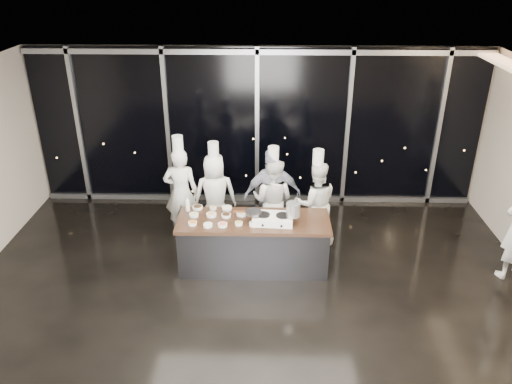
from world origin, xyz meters
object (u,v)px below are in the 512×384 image
demo_counter (254,243)px  chef_right (316,203)px  chef_center (273,200)px  guest (272,195)px  stock_pot (293,209)px  frying_pan (253,212)px  chef_left (215,195)px  chef_far_left (181,192)px  stove (273,219)px

demo_counter → chef_right: 1.40m
demo_counter → chef_right: bearing=37.9°
chef_center → guest: (-0.01, 0.03, 0.07)m
stock_pot → chef_right: bearing=64.6°
frying_pan → chef_left: chef_left is taller
frying_pan → chef_far_left: chef_far_left is taller
stock_pot → chef_left: 1.84m
frying_pan → stock_pot: 0.64m
chef_left → guest: chef_left is taller
stove → chef_far_left: chef_far_left is taller
demo_counter → stock_pot: 0.94m
frying_pan → stock_pot: bearing=-1.2°
stove → stock_pot: size_ratio=2.98×
demo_counter → chef_right: size_ratio=1.37×
chef_center → frying_pan: bearing=91.0°
chef_far_left → demo_counter: bearing=141.6°
chef_far_left → frying_pan: bearing=140.0°
demo_counter → stock_pot: size_ratio=11.16×
chef_left → stock_pot: bearing=130.7°
demo_counter → stove: (0.31, -0.08, 0.51)m
chef_center → guest: bearing=-57.0°
chef_left → chef_center: 1.06m
chef_far_left → chef_right: size_ratio=1.09×
chef_far_left → chef_left: (0.61, 0.04, -0.07)m
frying_pan → chef_far_left: (-1.33, 1.09, -0.19)m
demo_counter → chef_far_left: 1.75m
chef_far_left → chef_left: 0.61m
chef_far_left → chef_right: 2.42m
chef_left → demo_counter: bearing=116.0°
chef_far_left → chef_left: chef_far_left is taller
stock_pot → chef_far_left: chef_far_left is taller
stove → chef_far_left: bearing=149.7°
demo_counter → chef_center: 1.03m
stove → chef_right: size_ratio=0.37×
demo_counter → chef_center: bearing=71.1°
stock_pot → chef_center: 1.13m
chef_far_left → chef_center: bearing=175.2°
chef_far_left → guest: size_ratio=1.12×
frying_pan → chef_center: (0.32, 0.97, -0.26)m
demo_counter → stove: size_ratio=3.74×
stove → frying_pan: bearing=179.2°
frying_pan → chef_center: size_ratio=0.26×
guest → chef_left: bearing=-16.5°
frying_pan → demo_counter: bearing=85.2°
demo_counter → chef_far_left: size_ratio=1.27×
guest → chef_far_left: bearing=-12.2°
stove → chef_far_left: size_ratio=0.34×
stove → chef_left: bearing=135.7°
chef_left → chef_right: bearing=164.2°
stove → stock_pot: stock_pot is taller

